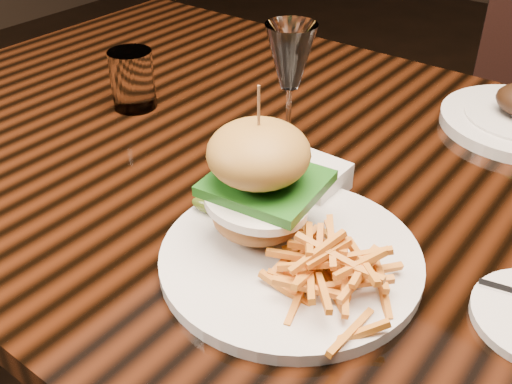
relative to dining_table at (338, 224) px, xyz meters
The scene contains 5 objects.
dining_table is the anchor object (origin of this frame).
burger_plate 0.22m from the dining_table, 80.36° to the right, with size 0.29×0.29×0.20m.
ramekin 0.11m from the dining_table, 110.78° to the right, with size 0.08×0.08×0.04m, color silver.
wine_glass 0.24m from the dining_table, behind, with size 0.07×0.07×0.19m.
water_tumbler 0.41m from the dining_table, behind, with size 0.07×0.07×0.10m, color white.
Camera 1 is at (0.32, -0.61, 1.19)m, focal length 42.00 mm.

